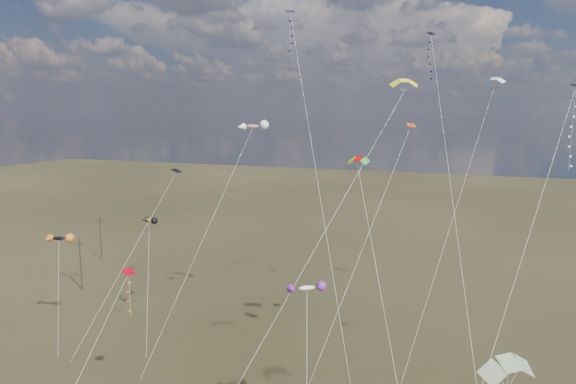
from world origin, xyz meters
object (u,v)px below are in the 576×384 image
(parafoil_yellow, at_px, (403,83))
(novelty_black_orange, at_px, (59,239))
(utility_pole_near, at_px, (81,264))
(utility_pole_far, at_px, (101,238))
(diamond_black_high, at_px, (433,78))

(parafoil_yellow, bearing_deg, novelty_black_orange, -179.63)
(utility_pole_near, distance_m, utility_pole_far, 16.12)
(diamond_black_high, bearing_deg, novelty_black_orange, -165.21)
(utility_pole_near, distance_m, parafoil_yellow, 56.47)
(diamond_black_high, bearing_deg, utility_pole_near, 178.90)
(utility_pole_near, xyz_separation_m, utility_pole_far, (-8.00, 14.00, 0.00))
(utility_pole_far, bearing_deg, parafoil_yellow, -24.46)
(diamond_black_high, xyz_separation_m, parafoil_yellow, (-1.69, -10.94, -0.94))
(diamond_black_high, xyz_separation_m, novelty_black_orange, (-42.43, -11.20, -18.86))
(novelty_black_orange, bearing_deg, parafoil_yellow, 0.37)
(utility_pole_near, height_order, parafoil_yellow, parafoil_yellow)
(diamond_black_high, bearing_deg, utility_pole_far, 165.68)
(utility_pole_far, relative_size, novelty_black_orange, 0.65)
(utility_pole_near, bearing_deg, novelty_black_orange, -55.94)
(diamond_black_high, height_order, parafoil_yellow, diamond_black_high)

